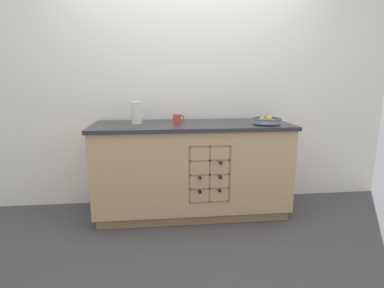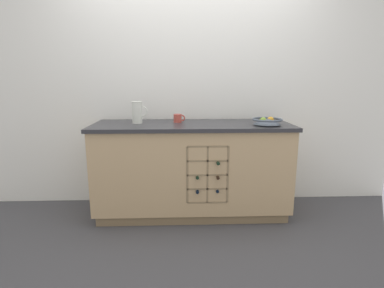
# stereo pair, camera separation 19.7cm
# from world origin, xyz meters

# --- Properties ---
(ground_plane) EXTENTS (14.00, 14.00, 0.00)m
(ground_plane) POSITION_xyz_m (0.00, 0.00, 0.00)
(ground_plane) COLOR #424247
(back_wall) EXTENTS (4.40, 0.06, 2.55)m
(back_wall) POSITION_xyz_m (0.00, 0.38, 1.27)
(back_wall) COLOR white
(back_wall) RESTS_ON ground_plane
(kitchen_island) EXTENTS (1.87, 0.67, 0.90)m
(kitchen_island) POSITION_xyz_m (0.00, -0.00, 0.46)
(kitchen_island) COLOR #8B7354
(kitchen_island) RESTS_ON ground_plane
(fruit_bowl) EXTENTS (0.27, 0.27, 0.07)m
(fruit_bowl) POSITION_xyz_m (0.68, -0.13, 0.94)
(fruit_bowl) COLOR #4C5666
(fruit_bowl) RESTS_ON kitchen_island
(white_pitcher) EXTENTS (0.15, 0.10, 0.21)m
(white_pitcher) POSITION_xyz_m (-0.52, 0.04, 1.01)
(white_pitcher) COLOR silver
(white_pitcher) RESTS_ON kitchen_island
(ceramic_mug) EXTENTS (0.11, 0.08, 0.08)m
(ceramic_mug) POSITION_xyz_m (-0.13, 0.09, 0.94)
(ceramic_mug) COLOR #B7473D
(ceramic_mug) RESTS_ON kitchen_island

